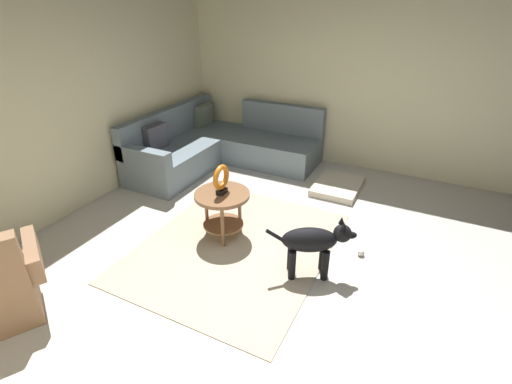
# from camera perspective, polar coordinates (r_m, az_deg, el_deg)

# --- Properties ---
(ground_plane) EXTENTS (6.00, 6.00, 0.10)m
(ground_plane) POSITION_cam_1_polar(r_m,az_deg,el_deg) (3.79, 5.21, -12.89)
(ground_plane) COLOR beige
(wall_back) EXTENTS (6.00, 0.12, 2.70)m
(wall_back) POSITION_cam_1_polar(r_m,az_deg,el_deg) (4.88, -28.74, 11.94)
(wall_back) COLOR beige
(wall_back) RESTS_ON ground_plane
(wall_right) EXTENTS (0.12, 6.00, 2.70)m
(wall_right) POSITION_cam_1_polar(r_m,az_deg,el_deg) (5.82, 17.18, 16.19)
(wall_right) COLOR beige
(wall_right) RESTS_ON ground_plane
(area_rug) EXTENTS (2.30, 1.90, 0.01)m
(area_rug) POSITION_cam_1_polar(r_m,az_deg,el_deg) (4.09, -3.17, -8.23)
(area_rug) COLOR #BCAD93
(area_rug) RESTS_ON ground_plane
(sectional_couch) EXTENTS (2.20, 2.25, 0.88)m
(sectional_couch) POSITION_cam_1_polar(r_m,az_deg,el_deg) (5.96, -5.66, 6.85)
(sectional_couch) COLOR slate
(sectional_couch) RESTS_ON ground_plane
(side_table) EXTENTS (0.60, 0.60, 0.54)m
(side_table) POSITION_cam_1_polar(r_m,az_deg,el_deg) (4.06, -5.16, -1.71)
(side_table) COLOR brown
(side_table) RESTS_ON ground_plane
(torus_sculpture) EXTENTS (0.28, 0.08, 0.33)m
(torus_sculpture) POSITION_cam_1_polar(r_m,az_deg,el_deg) (3.92, -5.35, 2.03)
(torus_sculpture) COLOR black
(torus_sculpture) RESTS_ON side_table
(dog_bed_mat) EXTENTS (0.80, 0.60, 0.09)m
(dog_bed_mat) POSITION_cam_1_polar(r_m,az_deg,el_deg) (5.35, 12.41, 0.91)
(dog_bed_mat) COLOR beige
(dog_bed_mat) RESTS_ON ground_plane
(dog) EXTENTS (0.44, 0.78, 0.63)m
(dog) POSITION_cam_1_polar(r_m,az_deg,el_deg) (3.54, 8.84, -7.59)
(dog) COLOR black
(dog) RESTS_ON ground_plane
(dog_toy_ball) EXTENTS (0.07, 0.07, 0.07)m
(dog_toy_ball) POSITION_cam_1_polar(r_m,az_deg,el_deg) (4.09, 15.79, -8.92)
(dog_toy_ball) COLOR silver
(dog_toy_ball) RESTS_ON ground_plane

